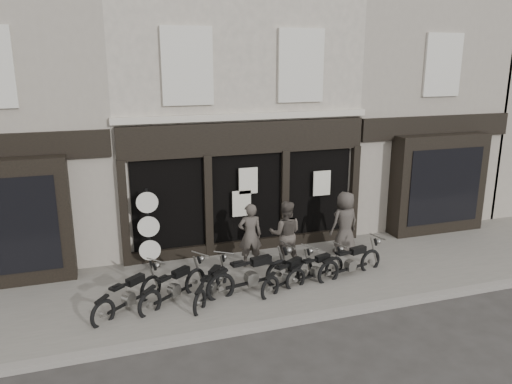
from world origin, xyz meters
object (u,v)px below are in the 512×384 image
object	(u,v)px
motorcycle_5	(316,271)
advert_sign_post	(149,233)
motorcycle_1	(174,289)
motorcycle_0	(129,298)
motorcycle_6	(351,264)
man_left	(250,235)
motorcycle_2	(211,287)
motorcycle_3	(252,278)
motorcycle_4	(289,277)
man_centre	(285,234)
man_right	(345,223)

from	to	relation	value
motorcycle_5	advert_sign_post	world-z (taller)	advert_sign_post
motorcycle_1	motorcycle_0	bearing A→B (deg)	150.07
motorcycle_6	man_left	world-z (taller)	man_left
motorcycle_2	motorcycle_3	xyz separation A→B (m)	(1.02, 0.07, 0.08)
motorcycle_1	motorcycle_4	world-z (taller)	motorcycle_1
motorcycle_4	man_centre	world-z (taller)	man_centre
man_right	motorcycle_2	bearing A→B (deg)	8.43
motorcycle_2	man_centre	xyz separation A→B (m)	(2.35, 1.23, 0.65)
motorcycle_5	man_centre	size ratio (longest dim) A/B	1.02
man_left	man_centre	bearing A→B (deg)	171.19
man_left	motorcycle_3	bearing A→B (deg)	80.82
motorcycle_0	motorcycle_4	xyz separation A→B (m)	(3.84, -0.06, -0.02)
man_right	man_left	bearing A→B (deg)	-10.32
motorcycle_0	man_left	size ratio (longest dim) A/B	1.00
motorcycle_1	motorcycle_3	xyz separation A→B (m)	(1.88, -0.05, 0.05)
motorcycle_4	advert_sign_post	distance (m)	3.87
advert_sign_post	motorcycle_1	bearing A→B (deg)	-75.06
motorcycle_4	man_right	size ratio (longest dim) A/B	0.98
motorcycle_3	man_centre	size ratio (longest dim) A/B	1.29
motorcycle_2	motorcycle_6	size ratio (longest dim) A/B	0.82
motorcycle_3	motorcycle_5	distance (m)	1.74
motorcycle_6	motorcycle_2	bearing A→B (deg)	168.38
motorcycle_4	man_right	xyz separation A→B (m)	(2.35, 1.57, 0.66)
motorcycle_4	advert_sign_post	bearing A→B (deg)	115.73
man_left	man_right	distance (m)	2.87
motorcycle_3	motorcycle_5	xyz separation A→B (m)	(1.73, 0.03, -0.09)
motorcycle_0	motorcycle_6	xyz separation A→B (m)	(5.65, 0.10, 0.00)
motorcycle_4	motorcycle_5	size ratio (longest dim) A/B	0.97
motorcycle_5	motorcycle_4	bearing A→B (deg)	172.82
motorcycle_2	motorcycle_4	size ratio (longest dim) A/B	0.95
motorcycle_0	motorcycle_5	xyz separation A→B (m)	(4.65, 0.08, -0.03)
motorcycle_3	motorcycle_4	size ratio (longest dim) A/B	1.30
man_left	man_right	size ratio (longest dim) A/B	0.96
motorcycle_6	man_left	xyz separation A→B (m)	(-2.32, 1.37, 0.60)
motorcycle_2	motorcycle_0	bearing A→B (deg)	124.69
man_right	motorcycle_6	bearing A→B (deg)	57.67
motorcycle_5	motorcycle_6	world-z (taller)	motorcycle_6
motorcycle_0	motorcycle_3	xyz separation A→B (m)	(2.92, 0.04, 0.05)
motorcycle_6	advert_sign_post	distance (m)	5.37
motorcycle_4	man_centre	size ratio (longest dim) A/B	0.99
motorcycle_6	man_left	bearing A→B (deg)	136.01
motorcycle_2	motorcycle_4	bearing A→B (deg)	-55.52
man_left	motorcycle_1	bearing A→B (deg)	37.98
motorcycle_6	advert_sign_post	world-z (taller)	advert_sign_post
man_left	advert_sign_post	xyz separation A→B (m)	(-2.60, 0.64, 0.14)
motorcycle_4	man_right	bearing A→B (deg)	4.23
motorcycle_2	advert_sign_post	bearing A→B (deg)	64.31
motorcycle_0	motorcycle_2	bearing A→B (deg)	-39.82
motorcycle_4	motorcycle_5	xyz separation A→B (m)	(0.81, 0.14, -0.01)
motorcycle_3	man_right	world-z (taller)	man_right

